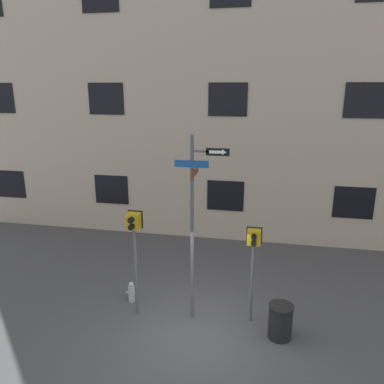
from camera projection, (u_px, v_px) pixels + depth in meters
ground_plane at (197, 334)px, 9.43m from camera, size 60.00×60.00×0.00m
building_facade at (230, 47)px, 13.61m from camera, size 24.00×0.63×14.84m
street_sign_pole at (195, 217)px, 9.34m from camera, size 1.32×0.98×4.94m
pedestrian_signal_left at (134, 235)px, 9.68m from camera, size 0.40×0.40×2.95m
pedestrian_signal_right at (253, 249)px, 9.46m from camera, size 0.40×0.40×2.61m
fire_hydrant at (132, 292)px, 10.84m from camera, size 0.34×0.18×0.61m
trash_bin at (280, 321)px, 9.23m from camera, size 0.62×0.62×0.89m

